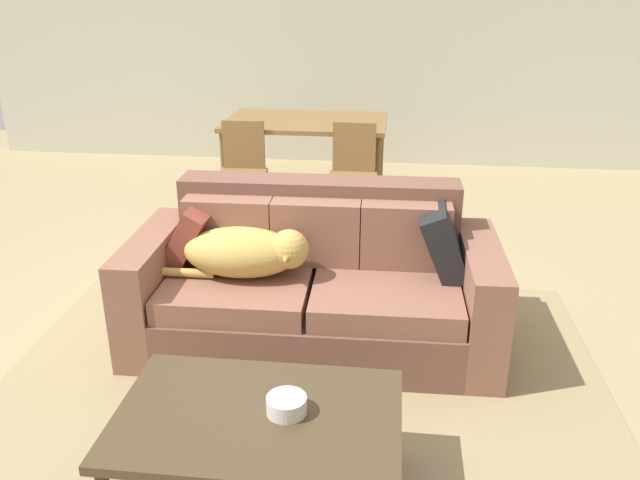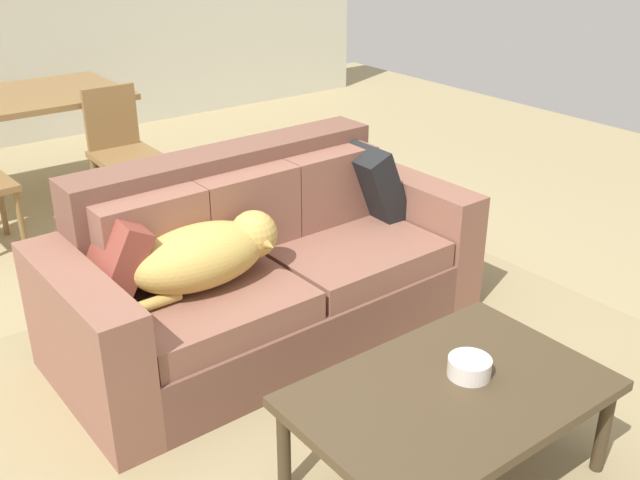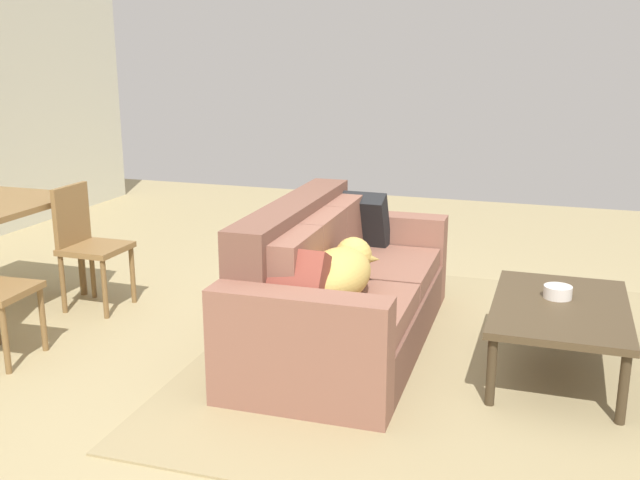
{
  "view_description": "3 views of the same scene",
  "coord_description": "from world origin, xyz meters",
  "px_view_note": "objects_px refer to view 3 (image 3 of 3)",
  "views": [
    {
      "loc": [
        0.71,
        -3.32,
        1.99
      ],
      "look_at": [
        0.31,
        0.06,
        0.6
      ],
      "focal_mm": 36.3,
      "sensor_mm": 36.0,
      "label": 1
    },
    {
      "loc": [
        -1.43,
        -2.71,
        1.98
      ],
      "look_at": [
        0.51,
        -0.16,
        0.5
      ],
      "focal_mm": 41.23,
      "sensor_mm": 36.0,
      "label": 2
    },
    {
      "loc": [
        -3.81,
        -1.24,
        1.79
      ],
      "look_at": [
        0.19,
        0.09,
        0.68
      ],
      "focal_mm": 41.06,
      "sensor_mm": 36.0,
      "label": 3
    }
  ],
  "objects_px": {
    "couch": "(337,292)",
    "bowl_on_coffee_table": "(558,292)",
    "dog_on_left_cushion": "(340,272)",
    "throw_pillow_by_right_arm": "(359,221)",
    "coffee_table": "(560,312)",
    "dining_chair_near_right": "(87,240)",
    "throw_pillow_by_left_arm": "(290,285)"
  },
  "relations": [
    {
      "from": "dog_on_left_cushion",
      "to": "throw_pillow_by_right_arm",
      "type": "height_order",
      "value": "throw_pillow_by_right_arm"
    },
    {
      "from": "couch",
      "to": "dining_chair_near_right",
      "type": "relative_size",
      "value": 2.38
    },
    {
      "from": "dog_on_left_cushion",
      "to": "coffee_table",
      "type": "relative_size",
      "value": 0.73
    },
    {
      "from": "throw_pillow_by_left_arm",
      "to": "coffee_table",
      "type": "height_order",
      "value": "throw_pillow_by_left_arm"
    },
    {
      "from": "couch",
      "to": "dining_chair_near_right",
      "type": "height_order",
      "value": "couch"
    },
    {
      "from": "coffee_table",
      "to": "throw_pillow_by_right_arm",
      "type": "bearing_deg",
      "value": 60.48
    },
    {
      "from": "couch",
      "to": "throw_pillow_by_left_arm",
      "type": "distance_m",
      "value": 0.77
    },
    {
      "from": "throw_pillow_by_left_arm",
      "to": "bowl_on_coffee_table",
      "type": "distance_m",
      "value": 1.54
    },
    {
      "from": "throw_pillow_by_left_arm",
      "to": "coffee_table",
      "type": "bearing_deg",
      "value": -63.53
    },
    {
      "from": "throw_pillow_by_left_arm",
      "to": "coffee_table",
      "type": "relative_size",
      "value": 0.33
    },
    {
      "from": "dog_on_left_cushion",
      "to": "throw_pillow_by_right_arm",
      "type": "relative_size",
      "value": 2.03
    },
    {
      "from": "throw_pillow_by_right_arm",
      "to": "coffee_table",
      "type": "height_order",
      "value": "throw_pillow_by_right_arm"
    },
    {
      "from": "dog_on_left_cushion",
      "to": "dining_chair_near_right",
      "type": "bearing_deg",
      "value": 76.42
    },
    {
      "from": "bowl_on_coffee_table",
      "to": "dining_chair_near_right",
      "type": "relative_size",
      "value": 0.18
    },
    {
      "from": "couch",
      "to": "throw_pillow_by_left_arm",
      "type": "relative_size",
      "value": 5.65
    },
    {
      "from": "coffee_table",
      "to": "couch",
      "type": "bearing_deg",
      "value": 87.6
    },
    {
      "from": "coffee_table",
      "to": "dining_chair_near_right",
      "type": "relative_size",
      "value": 1.27
    },
    {
      "from": "couch",
      "to": "bowl_on_coffee_table",
      "type": "bearing_deg",
      "value": -88.65
    },
    {
      "from": "couch",
      "to": "throw_pillow_by_left_arm",
      "type": "height_order",
      "value": "couch"
    },
    {
      "from": "dog_on_left_cushion",
      "to": "throw_pillow_by_left_arm",
      "type": "height_order",
      "value": "throw_pillow_by_left_arm"
    },
    {
      "from": "dog_on_left_cushion",
      "to": "bowl_on_coffee_table",
      "type": "distance_m",
      "value": 1.24
    },
    {
      "from": "dog_on_left_cushion",
      "to": "dining_chair_near_right",
      "type": "distance_m",
      "value": 2.04
    },
    {
      "from": "throw_pillow_by_left_arm",
      "to": "coffee_table",
      "type": "distance_m",
      "value": 1.52
    },
    {
      "from": "throw_pillow_by_left_arm",
      "to": "throw_pillow_by_right_arm",
      "type": "bearing_deg",
      "value": 1.12
    },
    {
      "from": "coffee_table",
      "to": "bowl_on_coffee_table",
      "type": "height_order",
      "value": "bowl_on_coffee_table"
    },
    {
      "from": "dog_on_left_cushion",
      "to": "coffee_table",
      "type": "xyz_separation_m",
      "value": [
        0.3,
        -1.18,
        -0.2
      ]
    },
    {
      "from": "throw_pillow_by_left_arm",
      "to": "bowl_on_coffee_table",
      "type": "relative_size",
      "value": 2.32
    },
    {
      "from": "throw_pillow_by_left_arm",
      "to": "bowl_on_coffee_table",
      "type": "xyz_separation_m",
      "value": [
        0.78,
        -1.33,
        -0.15
      ]
    },
    {
      "from": "bowl_on_coffee_table",
      "to": "throw_pillow_by_right_arm",
      "type": "bearing_deg",
      "value": 63.76
    },
    {
      "from": "couch",
      "to": "dog_on_left_cushion",
      "type": "distance_m",
      "value": 0.45
    },
    {
      "from": "dog_on_left_cushion",
      "to": "throw_pillow_by_left_arm",
      "type": "bearing_deg",
      "value": 155.32
    },
    {
      "from": "throw_pillow_by_right_arm",
      "to": "dining_chair_near_right",
      "type": "xyz_separation_m",
      "value": [
        -0.64,
        1.8,
        -0.13
      ]
    }
  ]
}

